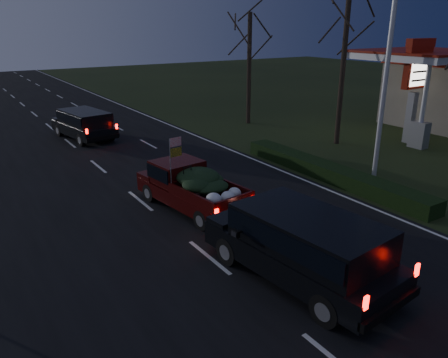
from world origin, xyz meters
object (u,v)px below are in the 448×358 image
pickup_truck (191,185)px  rear_suv (305,241)px  gas_price_pylon (417,74)px  lead_suv (84,122)px  light_pole (390,45)px

pickup_truck → rear_suv: (0.13, -5.70, 0.23)m
gas_price_pylon → pickup_truck: 15.06m
gas_price_pylon → lead_suv: gas_price_pylon is taller
gas_price_pylon → pickup_truck: gas_price_pylon is taller
pickup_truck → light_pole: bearing=-17.4°
light_pole → lead_suv: size_ratio=1.88×
gas_price_pylon → lead_suv: 18.52m
rear_suv → lead_suv: bearing=85.2°
lead_suv → rear_suv: size_ratio=0.90×
rear_suv → light_pole: bearing=22.1°
gas_price_pylon → pickup_truck: bearing=-173.8°
light_pole → lead_suv: 16.60m
pickup_truck → rear_suv: pickup_truck is taller
pickup_truck → lead_suv: size_ratio=0.98×
light_pole → gas_price_pylon: (6.50, 2.99, -1.71)m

